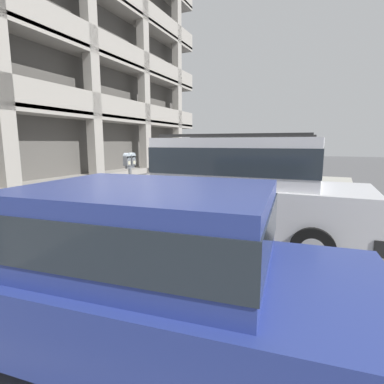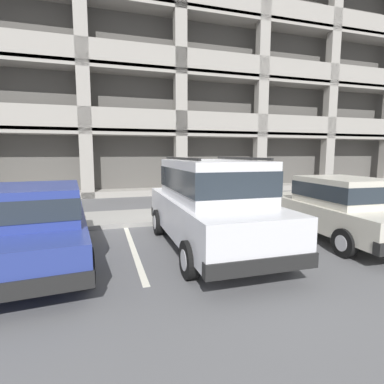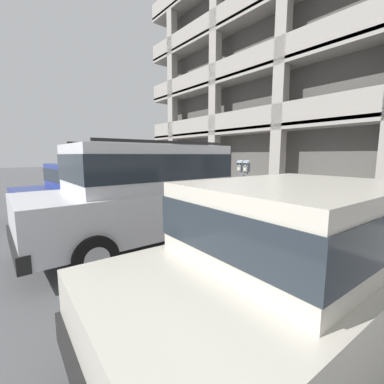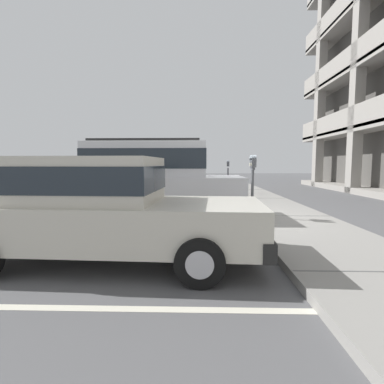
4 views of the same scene
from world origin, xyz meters
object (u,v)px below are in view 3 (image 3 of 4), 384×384
(silver_suv, at_px, (151,190))
(parking_meter_far, at_px, (132,170))
(red_sedan, at_px, (95,187))
(dark_hatchback, at_px, (306,253))
(parking_meter_near, at_px, (243,176))

(silver_suv, xyz_separation_m, parking_meter_far, (-6.20, 2.56, 0.02))
(silver_suv, distance_m, red_sedan, 3.48)
(red_sedan, xyz_separation_m, dark_hatchback, (6.78, -0.15, 0.00))
(silver_suv, bearing_deg, parking_meter_far, 157.97)
(dark_hatchback, distance_m, parking_meter_far, 9.88)
(dark_hatchback, height_order, parking_meter_far, parking_meter_far)
(red_sedan, bearing_deg, dark_hatchback, -6.40)
(silver_suv, height_order, parking_meter_near, silver_suv)
(red_sedan, relative_size, parking_meter_far, 3.06)
(red_sedan, bearing_deg, parking_meter_far, 131.85)
(parking_meter_far, bearing_deg, parking_meter_near, 0.22)
(silver_suv, relative_size, red_sedan, 1.04)
(dark_hatchback, xyz_separation_m, parking_meter_far, (-9.50, 2.70, 0.29))
(parking_meter_near, distance_m, parking_meter_far, 6.40)
(parking_meter_near, relative_size, parking_meter_far, 1.02)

